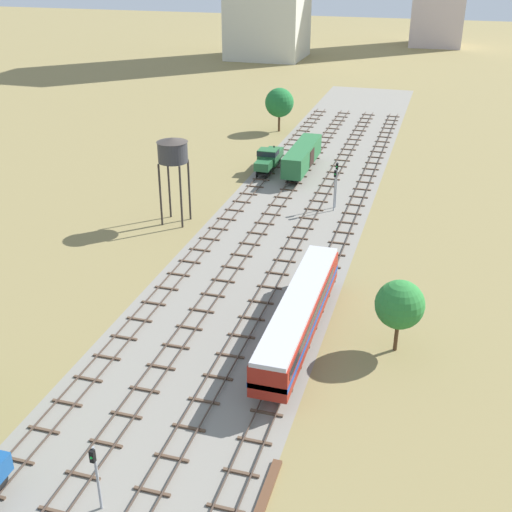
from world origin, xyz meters
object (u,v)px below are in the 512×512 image
diesel_railcar_centre_near (299,313)px  signal_post_mid (335,185)px  water_tower (173,152)px  signal_post_nearest (336,179)px  freight_boxcar_left_midfar (302,156)px  signal_post_near (96,470)px  shunter_loco_far_left_mid (269,158)px

diesel_railcar_centre_near → signal_post_mid: (-2.36, 29.44, 0.80)m
water_tower → signal_post_nearest: size_ratio=1.74×
diesel_railcar_centre_near → freight_boxcar_left_midfar: size_ratio=1.46×
diesel_railcar_centre_near → water_tower: 29.14m
signal_post_near → signal_post_mid: 50.69m
water_tower → diesel_railcar_centre_near: bearing=-46.4°
water_tower → signal_post_near: bearing=-73.2°
freight_boxcar_left_midfar → signal_post_mid: bearing=-62.4°
signal_post_nearest → shunter_loco_far_left_mid: bearing=135.7°
diesel_railcar_centre_near → water_tower: size_ratio=1.99×
shunter_loco_far_left_mid → signal_post_nearest: signal_post_nearest is taller
freight_boxcar_left_midfar → signal_post_nearest: (7.07, -12.41, 1.28)m
freight_boxcar_left_midfar → signal_post_nearest: signal_post_nearest is taller
freight_boxcar_left_midfar → water_tower: 25.28m
diesel_railcar_centre_near → water_tower: water_tower is taller
water_tower → signal_post_near: water_tower is taller
water_tower → signal_post_mid: (17.29, 8.79, -5.23)m
shunter_loco_far_left_mid → signal_post_mid: bearing=-46.8°
signal_post_nearest → signal_post_near: signal_post_nearest is taller
diesel_railcar_centre_near → signal_post_near: bearing=-108.6°
diesel_railcar_centre_near → freight_boxcar_left_midfar: (-9.42, 42.93, -0.15)m
shunter_loco_far_left_mid → signal_post_near: 63.44m
shunter_loco_far_left_mid → water_tower: size_ratio=0.82×
signal_post_near → signal_post_mid: (4.72, 50.47, 0.39)m
diesel_railcar_centre_near → freight_boxcar_left_midfar: bearing=102.4°
water_tower → shunter_loco_far_left_mid: bearing=75.6°
signal_post_near → diesel_railcar_centre_near: bearing=71.4°
signal_post_mid → water_tower: bearing=-153.1°
signal_post_mid → signal_post_nearest: bearing=90.0°
freight_boxcar_left_midfar → signal_post_mid: signal_post_mid is taller
diesel_railcar_centre_near → signal_post_near: 22.19m
freight_boxcar_left_midfar → signal_post_near: bearing=-87.9°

